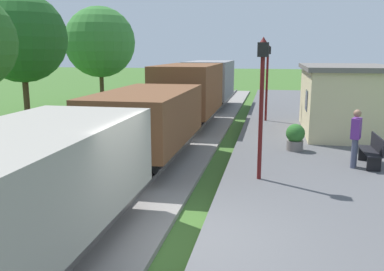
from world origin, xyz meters
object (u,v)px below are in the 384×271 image
(lamp_post_far, at_px, (267,68))
(tree_trackside_far, at_px, (22,38))
(potted_planter, at_px, (295,137))
(tree_field_left, at_px, (100,42))
(freight_train, at_px, (177,102))
(person_waiting, at_px, (356,136))
(station_hut, at_px, (344,99))
(bench_down_platform, at_px, (331,108))
(lamp_post_near, at_px, (262,83))
(bench_near_hut, at_px, (373,150))

(lamp_post_far, height_order, tree_trackside_far, tree_trackside_far)
(potted_planter, xyz_separation_m, tree_field_left, (-12.20, 12.17, 3.45))
(tree_trackside_far, xyz_separation_m, tree_field_left, (0.20, 8.54, -0.03))
(lamp_post_far, xyz_separation_m, tree_field_left, (-11.11, 6.07, 1.37))
(freight_train, distance_m, person_waiting, 7.49)
(station_hut, xyz_separation_m, person_waiting, (-0.54, -5.58, -0.47))
(bench_down_platform, relative_size, tree_field_left, 0.23)
(bench_down_platform, relative_size, lamp_post_near, 0.41)
(bench_near_hut, height_order, person_waiting, person_waiting)
(potted_planter, relative_size, tree_trackside_far, 0.15)
(potted_planter, relative_size, tree_field_left, 0.14)
(station_hut, bearing_deg, freight_train, -167.73)
(bench_near_hut, distance_m, potted_planter, 2.66)
(person_waiting, height_order, lamp_post_far, lamp_post_far)
(freight_train, height_order, lamp_post_near, lamp_post_near)
(freight_train, bearing_deg, bench_near_hut, -29.33)
(tree_trackside_far, bearing_deg, bench_near_hut, -19.68)
(freight_train, height_order, station_hut, station_hut)
(freight_train, bearing_deg, potted_planter, -25.78)
(person_waiting, bearing_deg, bench_down_platform, -73.27)
(freight_train, xyz_separation_m, lamp_post_near, (3.57, -5.75, 1.25))
(station_hut, xyz_separation_m, bench_near_hut, (0.02, -5.31, -0.93))
(lamp_post_far, bearing_deg, station_hut, -36.19)
(station_hut, xyz_separation_m, tree_trackside_far, (-14.53, -0.11, 2.55))
(station_hut, bearing_deg, potted_planter, -119.66)
(potted_planter, height_order, lamp_post_near, lamp_post_near)
(freight_train, relative_size, potted_planter, 28.38)
(station_hut, relative_size, potted_planter, 6.33)
(lamp_post_near, height_order, tree_trackside_far, tree_trackside_far)
(freight_train, bearing_deg, lamp_post_near, -58.14)
(freight_train, height_order, tree_field_left, tree_field_left)
(potted_planter, bearing_deg, person_waiting, -49.28)
(bench_down_platform, bearing_deg, person_waiting, -93.36)
(potted_planter, distance_m, lamp_post_far, 6.53)
(bench_near_hut, xyz_separation_m, lamp_post_near, (-3.24, -1.92, 2.08))
(tree_field_left, bearing_deg, lamp_post_near, -54.66)
(lamp_post_near, bearing_deg, potted_planter, 72.54)
(potted_planter, distance_m, lamp_post_near, 4.21)
(person_waiting, relative_size, potted_planter, 1.87)
(potted_planter, bearing_deg, station_hut, 60.34)
(lamp_post_near, height_order, lamp_post_far, same)
(bench_near_hut, distance_m, bench_down_platform, 9.23)
(bench_near_hut, bearing_deg, potted_planter, 143.73)
(station_hut, relative_size, tree_trackside_far, 0.92)
(potted_planter, relative_size, lamp_post_far, 0.25)
(lamp_post_near, bearing_deg, person_waiting, 31.58)
(bench_near_hut, relative_size, lamp_post_far, 0.41)
(bench_down_platform, bearing_deg, potted_planter, -105.64)
(tree_trackside_far, bearing_deg, potted_planter, -16.31)
(freight_train, distance_m, lamp_post_far, 5.39)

